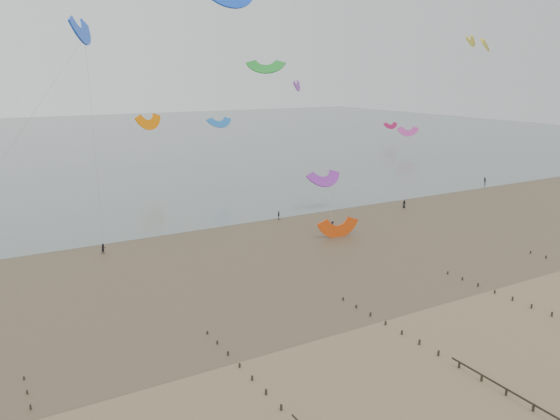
{
  "coord_description": "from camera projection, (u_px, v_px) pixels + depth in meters",
  "views": [
    {
      "loc": [
        -34.02,
        -38.24,
        27.12
      ],
      "look_at": [
        4.24,
        28.0,
        8.0
      ],
      "focal_mm": 35.0,
      "sensor_mm": 36.0,
      "label": 1
    }
  ],
  "objects": [
    {
      "name": "kites_airborne",
      "position": [
        72.0,
        98.0,
        115.16
      ],
      "size": [
        250.64,
        112.24,
        43.6
      ],
      "color": "#D33FA3",
      "rests_on": "ground"
    },
    {
      "name": "kitesurfers",
      "position": [
        329.0,
        212.0,
        107.08
      ],
      "size": [
        137.66,
        17.18,
        1.82
      ],
      "color": "black",
      "rests_on": "ground"
    },
    {
      "name": "ground",
      "position": [
        382.0,
        350.0,
        55.21
      ],
      "size": [
        500.0,
        500.0,
        0.0
      ],
      "primitive_type": "plane",
      "color": "brown",
      "rests_on": "ground"
    },
    {
      "name": "grounded_kite",
      "position": [
        338.0,
        237.0,
        93.39
      ],
      "size": [
        7.05,
        5.77,
        3.6
      ],
      "primitive_type": null,
      "rotation": [
        1.54,
        0.0,
        -0.1
      ],
      "color": "#D6440D",
      "rests_on": "ground"
    },
    {
      "name": "sea_and_shore",
      "position": [
        211.0,
        259.0,
        82.12
      ],
      "size": [
        500.0,
        665.0,
        0.03
      ],
      "color": "#475654",
      "rests_on": "ground"
    }
  ]
}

